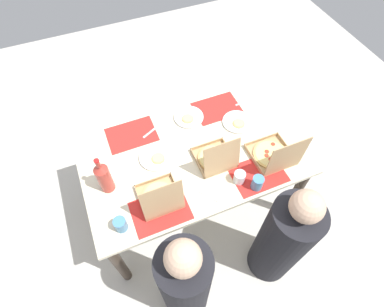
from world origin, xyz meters
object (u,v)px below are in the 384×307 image
at_px(cup_spare, 121,224).
at_px(diner_left_seat, 282,240).
at_px(pizza_box_edge_far, 160,197).
at_px(diner_right_seat, 185,282).
at_px(pizza_box_corner_left, 274,155).
at_px(cup_clear_left, 239,177).
at_px(plate_middle, 237,122).
at_px(plate_near_left, 156,157).
at_px(cup_dark, 257,183).
at_px(plate_near_right, 189,117).
at_px(pizza_box_center, 215,158).
at_px(soda_bottle, 104,177).

relative_size(cup_spare, diner_left_seat, 0.08).
bearing_deg(pizza_box_edge_far, diner_right_seat, 87.13).
bearing_deg(pizza_box_corner_left, cup_clear_left, 12.27).
distance_m(plate_middle, cup_clear_left, 0.51).
bearing_deg(cup_clear_left, diner_right_seat, 36.79).
relative_size(plate_near_left, cup_dark, 2.20).
distance_m(plate_near_right, plate_near_left, 0.44).
bearing_deg(diner_right_seat, pizza_box_edge_far, -92.87).
distance_m(cup_dark, diner_right_seat, 0.77).
height_order(pizza_box_center, plate_middle, pizza_box_center).
bearing_deg(cup_spare, pizza_box_center, -163.18).
relative_size(pizza_box_center, pizza_box_edge_far, 0.99).
bearing_deg(pizza_box_corner_left, plate_near_right, -54.92).
distance_m(pizza_box_corner_left, plate_near_right, 0.71).
height_order(pizza_box_edge_far, cup_clear_left, pizza_box_edge_far).
height_order(pizza_box_corner_left, plate_near_right, pizza_box_corner_left).
xyz_separation_m(plate_near_left, cup_dark, (-0.54, 0.47, 0.04)).
bearing_deg(pizza_box_center, diner_left_seat, 110.34).
bearing_deg(cup_spare, plate_near_left, -131.16).
distance_m(soda_bottle, diner_right_seat, 0.83).
height_order(pizza_box_corner_left, cup_spare, pizza_box_corner_left).
relative_size(pizza_box_edge_far, diner_right_seat, 0.26).
bearing_deg(pizza_box_edge_far, cup_dark, 166.80).
xyz_separation_m(diner_left_seat, diner_right_seat, (0.70, 0.00, 0.00)).
distance_m(pizza_box_corner_left, diner_left_seat, 0.58).
distance_m(pizza_box_edge_far, plate_middle, 0.86).
height_order(plate_middle, cup_spare, cup_spare).
distance_m(pizza_box_edge_far, soda_bottle, 0.37).
relative_size(plate_middle, cup_spare, 2.38).
distance_m(pizza_box_center, pizza_box_edge_far, 0.47).
bearing_deg(pizza_box_edge_far, pizza_box_center, -162.79).
xyz_separation_m(soda_bottle, diner_left_seat, (-0.96, 0.70, -0.36)).
relative_size(pizza_box_corner_left, pizza_box_edge_far, 1.08).
height_order(pizza_box_corner_left, diner_right_seat, diner_right_seat).
bearing_deg(plate_near_right, diner_right_seat, 66.75).
xyz_separation_m(cup_clear_left, cup_dark, (-0.09, 0.09, 0.01)).
distance_m(pizza_box_edge_far, plate_near_right, 0.73).
bearing_deg(diner_right_seat, plate_near_left, -97.24).
distance_m(plate_middle, cup_dark, 0.56).
xyz_separation_m(pizza_box_corner_left, plate_near_right, (0.40, -0.58, -0.04)).
xyz_separation_m(soda_bottle, diner_right_seat, (-0.26, 0.70, -0.36)).
xyz_separation_m(pizza_box_edge_far, plate_near_right, (-0.43, -0.58, -0.04)).
distance_m(cup_dark, cup_spare, 0.90).
xyz_separation_m(plate_near_right, plate_near_left, (0.35, 0.26, 0.00)).
bearing_deg(plate_middle, plate_near_left, 6.01).
bearing_deg(cup_dark, cup_clear_left, -44.99).
height_order(plate_near_left, cup_clear_left, cup_clear_left).
height_order(cup_clear_left, cup_dark, cup_dark).
bearing_deg(plate_near_left, pizza_box_edge_far, 76.52).
distance_m(pizza_box_corner_left, cup_clear_left, 0.31).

